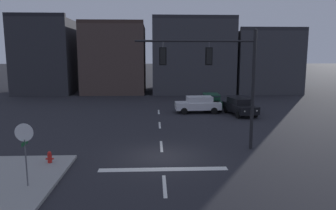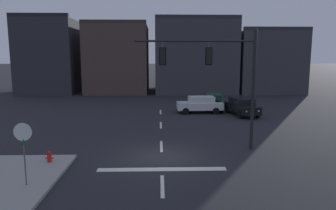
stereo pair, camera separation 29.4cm
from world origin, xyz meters
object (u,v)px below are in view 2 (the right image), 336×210
object	(u,v)px
car_lot_middle	(213,101)
car_lot_farside	(242,106)
signal_mast_near_side	(220,70)
car_lot_nearside	(200,104)
stop_sign	(23,139)
fire_hydrant	(49,159)

from	to	relation	value
car_lot_middle	car_lot_farside	size ratio (longest dim) A/B	0.98
signal_mast_near_side	car_lot_nearside	world-z (taller)	signal_mast_near_side
car_lot_nearside	car_lot_middle	xyz separation A→B (m)	(1.64, 2.15, 0.00)
stop_sign	car_lot_middle	bearing A→B (deg)	60.11
stop_sign	car_lot_nearside	world-z (taller)	stop_sign
car_lot_middle	fire_hydrant	size ratio (longest dim) A/B	6.05
signal_mast_near_side	car_lot_nearside	distance (m)	12.78
stop_sign	car_lot_farside	bearing A→B (deg)	50.24
stop_sign	car_lot_middle	size ratio (longest dim) A/B	0.62
car_lot_nearside	car_lot_farside	distance (m)	4.02
signal_mast_near_side	car_lot_middle	bearing A→B (deg)	81.64
car_lot_farside	fire_hydrant	world-z (taller)	car_lot_farside
signal_mast_near_side	stop_sign	xyz separation A→B (m)	(-9.21, -5.37, -2.58)
car_lot_nearside	car_lot_farside	xyz separation A→B (m)	(3.78, -1.36, 0.00)
car_lot_nearside	car_lot_middle	distance (m)	2.70
car_lot_middle	signal_mast_near_side	bearing A→B (deg)	-98.36
car_lot_farside	car_lot_nearside	bearing A→B (deg)	160.15
fire_hydrant	signal_mast_near_side	bearing A→B (deg)	15.14
signal_mast_near_side	stop_sign	bearing A→B (deg)	-149.75
stop_sign	fire_hydrant	world-z (taller)	stop_sign
signal_mast_near_side	fire_hydrant	bearing A→B (deg)	-164.86
car_lot_middle	car_lot_farside	xyz separation A→B (m)	(2.14, -3.51, 0.00)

